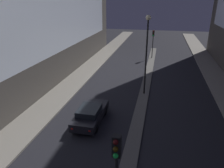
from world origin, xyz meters
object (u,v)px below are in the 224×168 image
object	(u,v)px
traffic_light_near	(116,162)
street_lamp	(147,43)
car_left_lane	(90,114)
traffic_light_mid	(153,38)

from	to	relation	value
traffic_light_near	street_lamp	world-z (taller)	street_lamp
car_left_lane	street_lamp	bearing A→B (deg)	60.09
street_lamp	traffic_light_mid	bearing A→B (deg)	90.00
traffic_light_mid	street_lamp	world-z (taller)	street_lamp
car_left_lane	traffic_light_near	bearing A→B (deg)	-64.73
traffic_light_near	street_lamp	bearing A→B (deg)	90.00
traffic_light_near	car_left_lane	bearing A→B (deg)	115.27
traffic_light_near	street_lamp	size ratio (longest dim) A/B	0.58
traffic_light_mid	car_left_lane	distance (m)	21.08
traffic_light_mid	traffic_light_near	bearing A→B (deg)	-90.00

